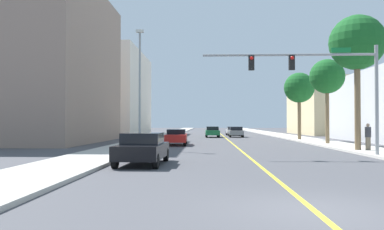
# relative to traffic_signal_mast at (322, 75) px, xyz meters

# --- Properties ---
(ground) EXTENTS (192.00, 192.00, 0.00)m
(ground) POSITION_rel_traffic_signal_mast_xyz_m (-4.15, 28.43, -4.64)
(ground) COLOR #47474C
(sidewalk_left) EXTENTS (3.44, 168.00, 0.15)m
(sidewalk_left) POSITION_rel_traffic_signal_mast_xyz_m (-12.66, 28.43, -4.57)
(sidewalk_left) COLOR #B2ADA3
(sidewalk_left) RESTS_ON ground
(sidewalk_right) EXTENTS (3.44, 168.00, 0.15)m
(sidewalk_right) POSITION_rel_traffic_signal_mast_xyz_m (4.37, 28.43, -4.57)
(sidewalk_right) COLOR beige
(sidewalk_right) RESTS_ON ground
(lane_marking_center) EXTENTS (0.16, 144.00, 0.01)m
(lane_marking_center) POSITION_rel_traffic_signal_mast_xyz_m (-4.15, 28.43, -4.64)
(lane_marking_center) COLOR yellow
(lane_marking_center) RESTS_ON ground
(building_left_near) EXTENTS (14.85, 18.66, 15.16)m
(building_left_near) POSITION_rel_traffic_signal_mast_xyz_m (-24.57, 15.88, 2.94)
(building_left_near) COLOR gray
(building_left_near) RESTS_ON ground
(building_left_far) EXTENTS (11.78, 20.60, 13.46)m
(building_left_far) POSITION_rel_traffic_signal_mast_xyz_m (-23.04, 41.38, 2.09)
(building_left_far) COLOR silver
(building_left_far) RESTS_ON ground
(building_right_far) EXTENTS (14.97, 19.24, 8.88)m
(building_right_far) POSITION_rel_traffic_signal_mast_xyz_m (16.34, 43.64, -0.20)
(building_right_far) COLOR beige
(building_right_far) RESTS_ON ground
(traffic_signal_mast) EXTENTS (9.89, 0.36, 6.18)m
(traffic_signal_mast) POSITION_rel_traffic_signal_mast_xyz_m (0.00, 0.00, 0.00)
(traffic_signal_mast) COLOR gray
(traffic_signal_mast) RESTS_ON sidewalk_right
(street_lamp) EXTENTS (0.56, 0.28, 8.63)m
(street_lamp) POSITION_rel_traffic_signal_mast_xyz_m (-11.44, 6.08, 0.25)
(street_lamp) COLOR gray
(street_lamp) RESTS_ON sidewalk_left
(palm_near) EXTENTS (3.62, 3.62, 8.91)m
(palm_near) POSITION_rel_traffic_signal_mast_xyz_m (3.42, 3.80, 2.52)
(palm_near) COLOR brown
(palm_near) RESTS_ON sidewalk_right
(palm_mid) EXTENTS (3.00, 3.00, 7.32)m
(palm_mid) POSITION_rel_traffic_signal_mast_xyz_m (3.95, 11.95, 1.26)
(palm_mid) COLOR brown
(palm_mid) RESTS_ON sidewalk_right
(palm_far) EXTENTS (3.25, 3.25, 7.20)m
(palm_far) POSITION_rel_traffic_signal_mast_xyz_m (3.46, 20.10, 1.01)
(palm_far) COLOR brown
(palm_far) RESTS_ON sidewalk_right
(car_black) EXTENTS (2.06, 4.41, 1.47)m
(car_black) POSITION_rel_traffic_signal_mast_xyz_m (-9.49, -4.29, -3.89)
(car_black) COLOR black
(car_black) RESTS_ON ground
(car_green) EXTENTS (1.91, 4.26, 1.43)m
(car_green) POSITION_rel_traffic_signal_mast_xyz_m (-5.79, 29.46, -3.90)
(car_green) COLOR #196638
(car_green) RESTS_ON ground
(car_red) EXTENTS (1.91, 4.60, 1.37)m
(car_red) POSITION_rel_traffic_signal_mast_xyz_m (-9.15, 11.32, -3.91)
(car_red) COLOR red
(car_red) RESTS_ON ground
(car_gray) EXTENTS (1.92, 3.86, 1.40)m
(car_gray) POSITION_rel_traffic_signal_mast_xyz_m (-2.60, 30.11, -3.91)
(car_gray) COLOR slate
(car_gray) RESTS_ON ground
(car_silver) EXTENTS (1.99, 4.19, 1.34)m
(car_silver) POSITION_rel_traffic_signal_mast_xyz_m (-2.59, 36.98, -3.93)
(car_silver) COLOR #BCBCC1
(car_silver) RESTS_ON ground
(pedestrian) EXTENTS (0.38, 0.38, 1.74)m
(pedestrian) POSITION_rel_traffic_signal_mast_xyz_m (3.99, 3.55, -3.62)
(pedestrian) COLOR #726651
(pedestrian) RESTS_ON sidewalk_right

